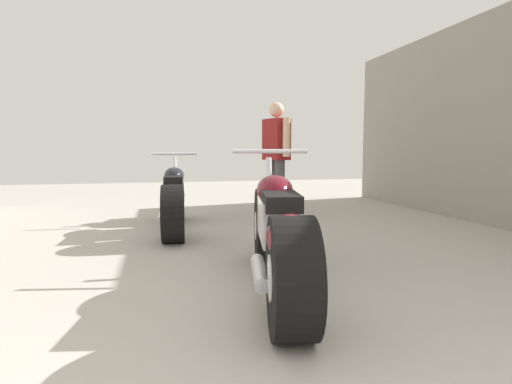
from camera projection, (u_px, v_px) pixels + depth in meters
The scene contains 4 objects.
ground_plane at pixel (240, 259), 3.53m from camera, with size 17.55×17.55×0.00m, color #A8A399.
motorcycle_maroon_cruiser at pixel (278, 234), 2.65m from camera, with size 0.70×2.00×0.93m.
motorcycle_black_naked at pixel (174, 199), 4.73m from camera, with size 0.57×1.92×0.89m.
mechanic_in_blue at pixel (276, 151), 6.07m from camera, with size 0.34×0.65×1.62m.
Camera 1 is at (-0.67, 0.27, 0.93)m, focal length 28.96 mm.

